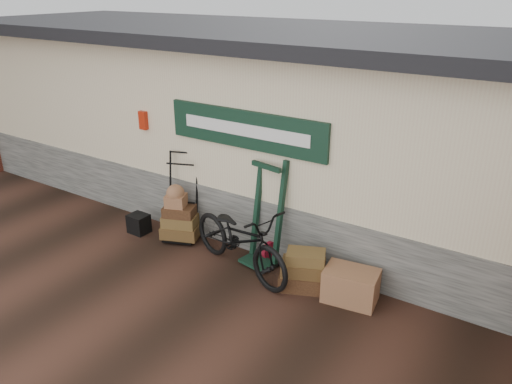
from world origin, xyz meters
TOP-DOWN VIEW (x-y plane):
  - ground at (0.00, 0.00)m, footprint 80.00×80.00m
  - station_building at (-0.01, 2.74)m, footprint 14.40×4.10m
  - porter_trolley at (-1.44, 0.82)m, footprint 0.86×0.76m
  - green_barrow at (0.13, 0.85)m, footprint 0.66×0.59m
  - suitcase_stack at (0.92, 0.54)m, footprint 0.75×0.62m
  - wicker_hamper at (1.59, 0.61)m, footprint 0.74×0.53m
  - black_trunk at (-2.15, 0.50)m, footprint 0.32×0.28m
  - bicycle at (-0.04, 0.43)m, footprint 1.23×2.11m

SIDE VIEW (x-z plane):
  - ground at x=0.00m, z-range 0.00..0.00m
  - black_trunk at x=-2.15m, z-range 0.00..0.32m
  - wicker_hamper at x=1.59m, z-range 0.00..0.45m
  - suitcase_stack at x=0.92m, z-range 0.00..0.57m
  - bicycle at x=-0.04m, z-range 0.00..1.16m
  - porter_trolley at x=-1.44m, z-range 0.00..1.43m
  - green_barrow at x=0.13m, z-range 0.00..1.61m
  - station_building at x=-0.01m, z-range 0.01..3.21m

